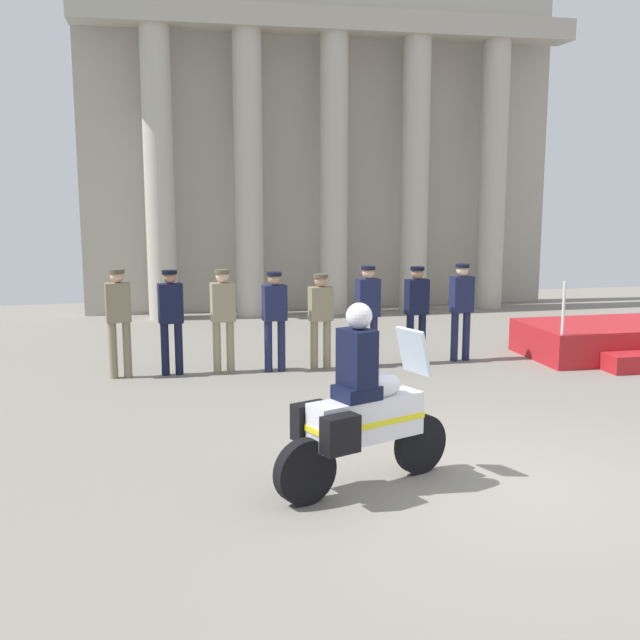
# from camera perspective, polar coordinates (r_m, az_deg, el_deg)

# --- Properties ---
(ground_plane) EXTENTS (28.36, 28.36, 0.00)m
(ground_plane) POSITION_cam_1_polar(r_m,az_deg,el_deg) (8.18, 13.32, -11.86)
(ground_plane) COLOR gray
(colonnade_backdrop) EXTENTS (11.89, 1.52, 8.01)m
(colonnade_backdrop) POSITION_cam_1_polar(r_m,az_deg,el_deg) (19.08, 0.65, 13.04)
(colonnade_backdrop) COLOR #A49F91
(colonnade_backdrop) RESTS_ON ground_plane
(reviewing_stand) EXTENTS (3.35, 2.33, 1.50)m
(reviewing_stand) POSITION_cam_1_polar(r_m,az_deg,el_deg) (14.78, 21.53, -1.44)
(reviewing_stand) COLOR #B21E23
(reviewing_stand) RESTS_ON ground_plane
(officer_in_row_0) EXTENTS (0.40, 0.26, 1.75)m
(officer_in_row_0) POSITION_cam_1_polar(r_m,az_deg,el_deg) (12.45, -14.87, 0.42)
(officer_in_row_0) COLOR #7A7056
(officer_in_row_0) RESTS_ON ground_plane
(officer_in_row_1) EXTENTS (0.40, 0.26, 1.71)m
(officer_in_row_1) POSITION_cam_1_polar(r_m,az_deg,el_deg) (12.48, -11.13, 0.47)
(officer_in_row_1) COLOR black
(officer_in_row_1) RESTS_ON ground_plane
(officer_in_row_2) EXTENTS (0.40, 0.26, 1.70)m
(officer_in_row_2) POSITION_cam_1_polar(r_m,az_deg,el_deg) (12.52, -7.29, 0.58)
(officer_in_row_2) COLOR gray
(officer_in_row_2) RESTS_ON ground_plane
(officer_in_row_3) EXTENTS (0.40, 0.26, 1.66)m
(officer_in_row_3) POSITION_cam_1_polar(r_m,az_deg,el_deg) (12.50, -3.43, 0.51)
(officer_in_row_3) COLOR #191E42
(officer_in_row_3) RESTS_ON ground_plane
(officer_in_row_4) EXTENTS (0.40, 0.26, 1.61)m
(officer_in_row_4) POSITION_cam_1_polar(r_m,az_deg,el_deg) (12.68, 0.05, 0.51)
(officer_in_row_4) COLOR #847A5B
(officer_in_row_4) RESTS_ON ground_plane
(officer_in_row_5) EXTENTS (0.40, 0.26, 1.71)m
(officer_in_row_5) POSITION_cam_1_polar(r_m,az_deg,el_deg) (12.93, 3.61, 0.95)
(officer_in_row_5) COLOR #191E42
(officer_in_row_5) RESTS_ON ground_plane
(officer_in_row_6) EXTENTS (0.40, 0.26, 1.69)m
(officer_in_row_6) POSITION_cam_1_polar(r_m,az_deg,el_deg) (13.18, 7.26, 0.99)
(officer_in_row_6) COLOR black
(officer_in_row_6) RESTS_ON ground_plane
(officer_in_row_7) EXTENTS (0.40, 0.26, 1.71)m
(officer_in_row_7) POSITION_cam_1_polar(r_m,az_deg,el_deg) (13.52, 10.55, 1.18)
(officer_in_row_7) COLOR #191E42
(officer_in_row_7) RESTS_ON ground_plane
(motorcycle_with_rider) EXTENTS (1.99, 1.01, 1.90)m
(motorcycle_with_rider) POSITION_cam_1_polar(r_m,az_deg,el_deg) (7.59, 3.06, -6.96)
(motorcycle_with_rider) COLOR black
(motorcycle_with_rider) RESTS_ON ground_plane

